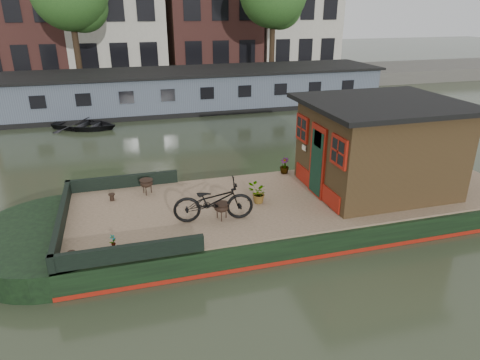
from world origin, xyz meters
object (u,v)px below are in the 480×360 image
object	(u,v)px
bicycle	(213,201)
brazier_rear	(147,187)
dinghy	(85,122)
cabin	(379,145)
brazier_front	(221,211)

from	to	relation	value
bicycle	brazier_rear	xyz separation A→B (m)	(-1.39, 1.97, -0.29)
brazier_rear	dinghy	bearing A→B (deg)	102.07
bicycle	dinghy	distance (m)	12.40
cabin	bicycle	bearing A→B (deg)	-171.76
bicycle	cabin	bearing A→B (deg)	-75.38
bicycle	dinghy	bearing A→B (deg)	22.84
brazier_front	bicycle	bearing A→B (deg)	177.81
cabin	brazier_front	size ratio (longest dim) A/B	9.68
brazier_rear	brazier_front	bearing A→B (deg)	-51.47
bicycle	brazier_front	world-z (taller)	bicycle
brazier_rear	cabin	bearing A→B (deg)	-12.00
bicycle	brazier_front	xyz separation A→B (m)	(0.19, -0.01, -0.28)
cabin	brazier_rear	size ratio (longest dim) A/B	9.81
bicycle	brazier_rear	size ratio (longest dim) A/B	4.58
cabin	brazier_rear	xyz separation A→B (m)	(-6.09, 1.29, -1.02)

